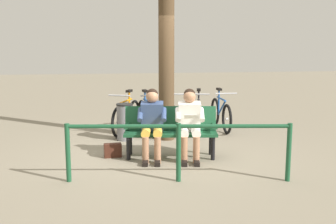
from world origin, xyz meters
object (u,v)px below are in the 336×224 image
(litter_bin, at_px, (125,122))
(bicycle_red, at_px, (172,115))
(bicycle_green, at_px, (127,116))
(bench, at_px, (171,128))
(handbag, at_px, (113,150))
(person_companion, at_px, (152,121))
(tree_trunk, at_px, (166,40))
(bicycle_orange, at_px, (147,116))
(bicycle_purple, at_px, (221,114))
(person_reading, at_px, (190,121))
(bicycle_black, at_px, (198,115))

(litter_bin, relative_size, bicycle_red, 0.45)
(bicycle_green, bearing_deg, bench, 41.75)
(handbag, distance_m, bicycle_green, 2.02)
(person_companion, bearing_deg, tree_trunk, -99.43)
(person_companion, xyz_separation_m, litter_bin, (0.40, -1.45, -0.29))
(bench, height_order, person_companion, person_companion)
(bicycle_orange, bearing_deg, bicycle_purple, 84.18)
(person_reading, bearing_deg, handbag, -3.59)
(person_companion, distance_m, tree_trunk, 2.00)
(bicycle_black, height_order, bicycle_green, same)
(tree_trunk, height_order, litter_bin, tree_trunk)
(bicycle_black, xyz_separation_m, bicycle_orange, (1.18, 0.05, 0.00))
(litter_bin, relative_size, bicycle_green, 0.48)
(person_reading, xyz_separation_m, tree_trunk, (0.18, -1.49, 1.36))
(bicycle_red, relative_size, bicycle_green, 1.07)
(tree_trunk, height_order, bicycle_black, tree_trunk)
(bench, bearing_deg, litter_bin, -52.25)
(bench, bearing_deg, person_companion, 27.32)
(bench, bearing_deg, tree_trunk, -86.51)
(litter_bin, bearing_deg, bicycle_red, -144.48)
(bench, height_order, tree_trunk, tree_trunk)
(person_companion, xyz_separation_m, handbag, (0.67, -0.19, -0.54))
(bicycle_red, xyz_separation_m, bicycle_green, (1.03, 0.07, 0.00))
(bicycle_orange, bearing_deg, bench, -2.33)
(person_reading, bearing_deg, litter_bin, -47.47)
(bench, relative_size, bicycle_orange, 0.99)
(bicycle_red, bearing_deg, bicycle_green, -80.30)
(bicycle_orange, relative_size, bicycle_green, 1.07)
(bicycle_black, height_order, bicycle_orange, same)
(bench, height_order, handbag, bench)
(bench, distance_m, handbag, 1.08)
(person_reading, relative_size, bicycle_green, 0.77)
(bench, xyz_separation_m, bicycle_red, (-0.37, -2.12, -0.15))
(bicycle_purple, bearing_deg, litter_bin, -71.17)
(bicycle_black, distance_m, bicycle_red, 0.60)
(bicycle_black, relative_size, bicycle_orange, 0.99)
(litter_bin, height_order, bicycle_orange, bicycle_orange)
(tree_trunk, bearing_deg, bicycle_black, -138.00)
(bicycle_black, relative_size, bicycle_red, 0.98)
(bench, height_order, bicycle_orange, bicycle_orange)
(person_reading, xyz_separation_m, handbag, (1.31, -0.28, -0.54))
(bench, relative_size, tree_trunk, 0.41)
(person_companion, height_order, bicycle_purple, person_companion)
(bicycle_black, bearing_deg, person_companion, -18.01)
(bench, bearing_deg, handbag, 4.57)
(tree_trunk, bearing_deg, bicycle_orange, -65.48)
(person_reading, distance_m, tree_trunk, 2.02)
(bicycle_orange, bearing_deg, bicycle_red, 94.37)
(tree_trunk, xyz_separation_m, bicycle_red, (-0.25, -0.85, -1.67))
(bicycle_purple, relative_size, bicycle_green, 1.08)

